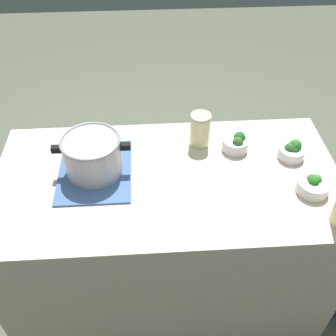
# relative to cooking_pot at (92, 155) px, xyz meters

# --- Properties ---
(ground_plane) EXTENTS (8.00, 8.00, 0.00)m
(ground_plane) POSITION_rel_cooking_pot_xyz_m (0.29, -0.05, -1.00)
(ground_plane) COLOR #606755
(counter_slab) EXTENTS (1.36, 0.70, 0.91)m
(counter_slab) POSITION_rel_cooking_pot_xyz_m (0.29, -0.05, -0.54)
(counter_slab) COLOR beige
(counter_slab) RESTS_ON ground_plane
(dish_cloth) EXTENTS (0.28, 0.36, 0.01)m
(dish_cloth) POSITION_rel_cooking_pot_xyz_m (0.00, -0.00, -0.09)
(dish_cloth) COLOR #496BA5
(dish_cloth) RESTS_ON counter_slab
(cooking_pot) EXTENTS (0.30, 0.23, 0.16)m
(cooking_pot) POSITION_rel_cooking_pot_xyz_m (0.00, 0.00, 0.00)
(cooking_pot) COLOR #B7B7BC
(cooking_pot) RESTS_ON dish_cloth
(mason_jar) EXTENTS (0.09, 0.09, 0.15)m
(mason_jar) POSITION_rel_cooking_pot_xyz_m (0.43, 0.15, -0.01)
(mason_jar) COLOR beige
(mason_jar) RESTS_ON counter_slab
(broccoli_bowl_front) EXTENTS (0.11, 0.11, 0.08)m
(broccoli_bowl_front) POSITION_rel_cooking_pot_xyz_m (0.58, 0.10, -0.06)
(broccoli_bowl_front) COLOR silver
(broccoli_bowl_front) RESTS_ON counter_slab
(broccoli_bowl_center) EXTENTS (0.12, 0.12, 0.07)m
(broccoli_bowl_center) POSITION_rel_cooking_pot_xyz_m (0.82, -0.16, -0.06)
(broccoli_bowl_center) COLOR silver
(broccoli_bowl_center) RESTS_ON counter_slab
(broccoli_bowl_back) EXTENTS (0.11, 0.11, 0.08)m
(broccoli_bowl_back) POSITION_rel_cooking_pot_xyz_m (0.80, 0.04, -0.06)
(broccoli_bowl_back) COLOR silver
(broccoli_bowl_back) RESTS_ON counter_slab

